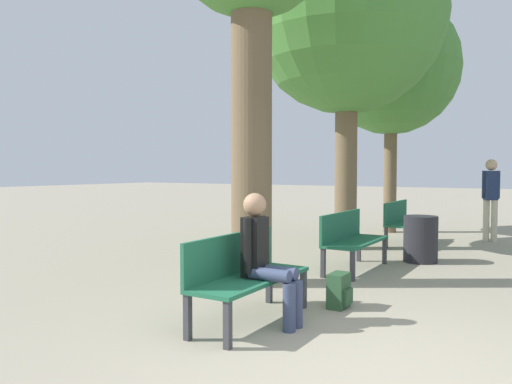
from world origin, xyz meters
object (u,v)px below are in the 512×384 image
Objects in this scene: tree_row_1 at (347,17)px; trash_bin at (421,239)px; pedestrian_near at (491,194)px; person_seated at (265,255)px; bench_row_0 at (243,271)px; tree_row_2 at (391,68)px; backpack at (339,291)px; bench_row_1 at (350,237)px; bench_row_2 at (403,219)px.

tree_row_1 reaches higher than trash_bin.
pedestrian_near is (2.28, 2.55, -3.43)m from tree_row_1.
pedestrian_near is (1.24, 7.45, 0.31)m from person_seated.
tree_row_2 is at bearing 95.80° from bench_row_0.
tree_row_1 reaches higher than backpack.
tree_row_2 is 14.58× the size of backpack.
backpack is (1.45, -3.95, -4.25)m from tree_row_1.
tree_row_1 reaches higher than pedestrian_near.
bench_row_1 is 1.20× the size of person_seated.
bench_row_0 is 0.89× the size of pedestrian_near.
bench_row_1 is 0.89× the size of pedestrian_near.
bench_row_0 is at bearing -90.00° from bench_row_2.
tree_row_1 is (-0.80, 4.92, 3.93)m from bench_row_0.
backpack is at bearing -69.83° from tree_row_1.
bench_row_2 is (0.00, 6.05, 0.00)m from bench_row_0.
tree_row_2 is 5.35m from trash_bin.
trash_bin is (0.53, 4.22, -0.31)m from person_seated.
tree_row_2 is at bearing 101.85° from backpack.
backpack is 6.61m from pedestrian_near.
tree_row_1 is 5.98m from backpack.
bench_row_2 is 4.07× the size of backpack.
tree_row_2 is 4.31× the size of person_seated.
trash_bin is at bearing 82.83° from person_seated.
pedestrian_near is (1.48, 1.42, 0.49)m from bench_row_2.
person_seated is 4.27m from trash_bin.
backpack is at bearing -78.15° from tree_row_2.
bench_row_1 is 4.71m from pedestrian_near.
bench_row_2 is 2.05× the size of trash_bin.
bench_row_2 reaches higher than backpack.
tree_row_1 is 6.25m from person_seated.
tree_row_2 reaches higher than bench_row_1.
person_seated is at bearing -82.44° from tree_row_2.
bench_row_1 is at bearing 94.60° from person_seated.
person_seated is 7.56m from pedestrian_near.
pedestrian_near is (2.28, -0.42, -2.97)m from tree_row_2.
bench_row_1 is at bearing -80.64° from tree_row_2.
trash_bin is (1.57, -3.64, -3.59)m from tree_row_2.
trash_bin is (0.77, 1.22, -0.13)m from bench_row_1.
bench_row_1 is at bearing -108.45° from pedestrian_near.
bench_row_0 is 6.05m from bench_row_2.
bench_row_1 is at bearing -122.36° from trash_bin.
person_seated reaches higher than trash_bin.
bench_row_1 is (0.00, 3.02, 0.00)m from bench_row_0.
bench_row_0 is 4.07× the size of backpack.
backpack is (0.65, -5.09, -0.32)m from bench_row_2.
trash_bin is (0.77, -1.80, -0.13)m from bench_row_2.
bench_row_1 is 3.02m from bench_row_2.
person_seated is at bearing -87.70° from bench_row_2.
tree_row_2 is 3.77m from pedestrian_near.
person_seated is at bearing -97.17° from trash_bin.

